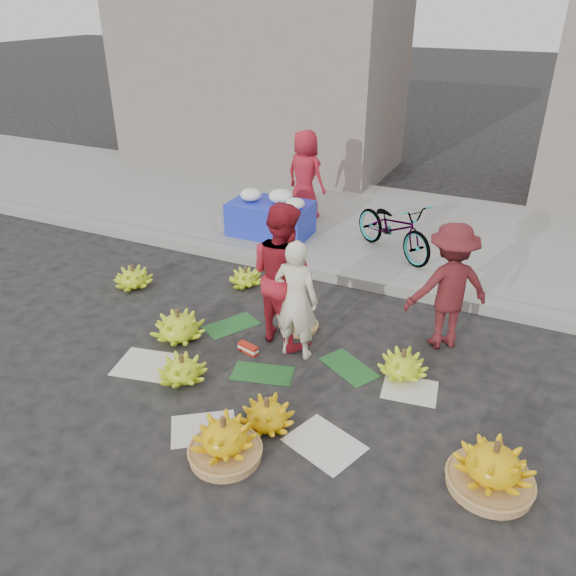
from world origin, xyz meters
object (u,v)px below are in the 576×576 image
at_px(banana_bunch_4, 493,468).
at_px(flower_table, 271,216).
at_px(vendor_cream, 296,300).
at_px(bicycle, 394,227).
at_px(banana_bunch_0, 179,326).

height_order(banana_bunch_4, flower_table, flower_table).
xyz_separation_m(vendor_cream, bicycle, (0.27, 2.88, -0.15)).
relative_size(vendor_cream, bicycle, 0.87).
distance_m(vendor_cream, bicycle, 2.90).
distance_m(banana_bunch_4, bicycle, 4.42).
relative_size(banana_bunch_4, bicycle, 0.49).
height_order(banana_bunch_0, bicycle, bicycle).
bearing_deg(flower_table, bicycle, 1.28).
relative_size(flower_table, bicycle, 0.82).
bearing_deg(banana_bunch_0, vendor_cream, 12.49).
bearing_deg(bicycle, banana_bunch_0, -173.63).
height_order(banana_bunch_0, flower_table, flower_table).
distance_m(banana_bunch_4, vendor_cream, 2.54).
relative_size(banana_bunch_4, flower_table, 0.60).
distance_m(banana_bunch_0, flower_table, 3.11).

